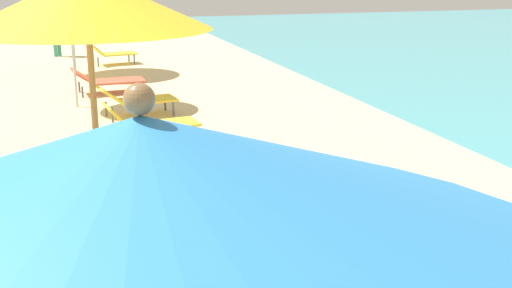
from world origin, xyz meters
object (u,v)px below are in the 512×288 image
(umbrella_third, at_px, (144,212))
(lounger_farthest_shoreside, at_px, (112,53))
(lounger_fourth_shoreside, at_px, (198,197))
(person_walking_far, at_px, (55,24))
(lounger_fifth_inland, at_px, (152,169))
(lounger_sixth_shoreside, at_px, (107,80))
(lounger_sixth_inland, at_px, (137,99))
(umbrella_fourth, at_px, (86,2))
(lounger_fifth_shoreside, at_px, (149,123))

(umbrella_third, relative_size, lounger_farthest_shoreside, 1.86)
(lounger_fourth_shoreside, xyz_separation_m, person_walking_far, (-1.34, 13.85, 0.64))
(lounger_fifth_inland, relative_size, lounger_sixth_shoreside, 1.00)
(lounger_fifth_inland, height_order, person_walking_far, person_walking_far)
(umbrella_third, relative_size, lounger_sixth_inland, 1.70)
(umbrella_fourth, distance_m, lounger_sixth_shoreside, 9.08)
(lounger_fifth_inland, bearing_deg, lounger_sixth_inland, 88.04)
(lounger_farthest_shoreside, xyz_separation_m, person_walking_far, (-1.44, 2.15, 0.63))
(umbrella_third, xyz_separation_m, lounger_farthest_shoreside, (1.23, 16.62, -1.89))
(lounger_sixth_inland, bearing_deg, lounger_fourth_shoreside, -98.08)
(umbrella_fourth, xyz_separation_m, lounger_sixth_inland, (1.03, 6.42, -2.08))
(lounger_fourth_shoreside, bearing_deg, umbrella_third, -92.35)
(lounger_fifth_shoreside, distance_m, lounger_fifth_inland, 2.42)
(umbrella_third, xyz_separation_m, lounger_fourth_shoreside, (1.12, 4.92, -1.89))
(lounger_fourth_shoreside, bearing_deg, lounger_fifth_shoreside, 100.51)
(lounger_fifth_shoreside, distance_m, lounger_sixth_inland, 1.62)
(person_walking_far, bearing_deg, lounger_fifth_shoreside, -41.40)
(lounger_fifth_shoreside, height_order, lounger_fifth_inland, lounger_fifth_shoreside)
(umbrella_third, height_order, lounger_fifth_inland, umbrella_third)
(lounger_fifth_shoreside, relative_size, lounger_fifth_inland, 0.98)
(lounger_fifth_shoreside, xyz_separation_m, lounger_farthest_shoreside, (0.11, 8.10, 0.05))
(umbrella_fourth, xyz_separation_m, lounger_fifth_shoreside, (1.03, 4.80, -2.14))
(lounger_fourth_shoreside, distance_m, lounger_fifth_shoreside, 3.60)
(lounger_sixth_shoreside, xyz_separation_m, person_walking_far, (-1.00, 6.25, 0.66))
(umbrella_fourth, distance_m, person_walking_far, 15.12)
(umbrella_fourth, bearing_deg, lounger_sixth_shoreside, 85.47)
(umbrella_fourth, relative_size, lounger_fifth_shoreside, 1.76)
(lounger_fourth_shoreside, xyz_separation_m, lounger_sixth_inland, (-0.00, 5.22, 0.01))
(lounger_fifth_inland, bearing_deg, lounger_sixth_shoreside, 92.66)
(umbrella_fourth, distance_m, lounger_farthest_shoreside, 13.12)
(umbrella_fourth, xyz_separation_m, lounger_fourth_shoreside, (1.04, 1.20, -2.09))
(lounger_fourth_shoreside, xyz_separation_m, lounger_fifth_inland, (-0.31, 1.20, -0.04))
(lounger_fifth_shoreside, bearing_deg, lounger_farthest_shoreside, 81.31)
(lounger_sixth_shoreside, xyz_separation_m, lounger_sixth_inland, (0.34, -2.38, 0.03))
(lounger_fifth_inland, bearing_deg, lounger_fourth_shoreside, -73.36)
(lounger_fourth_shoreside, xyz_separation_m, lounger_farthest_shoreside, (0.11, 11.70, 0.00))
(lounger_fifth_shoreside, relative_size, lounger_sixth_shoreside, 0.98)
(umbrella_fourth, relative_size, lounger_fifth_inland, 1.72)
(lounger_sixth_inland, relative_size, lounger_farthest_shoreside, 1.10)
(lounger_farthest_shoreside, bearing_deg, lounger_sixth_inland, -101.26)
(lounger_sixth_inland, distance_m, person_walking_far, 8.76)
(lounger_fifth_shoreside, distance_m, person_walking_far, 10.36)
(umbrella_fourth, xyz_separation_m, lounger_sixth_shoreside, (0.70, 8.80, -2.11))
(umbrella_third, bearing_deg, lounger_fourth_shoreside, 77.19)
(umbrella_fourth, bearing_deg, lounger_fifth_shoreside, 77.85)
(lounger_fifth_shoreside, relative_size, lounger_sixth_inland, 1.05)
(lounger_fourth_shoreside, relative_size, lounger_fifth_shoreside, 1.06)
(person_walking_far, bearing_deg, lounger_sixth_inland, -40.03)
(lounger_farthest_shoreside, bearing_deg, lounger_fifth_inland, -102.54)
(lounger_farthest_shoreside, bearing_deg, lounger_sixth_shoreside, -106.51)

